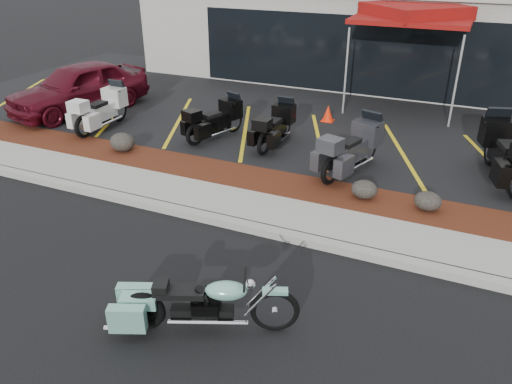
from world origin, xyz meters
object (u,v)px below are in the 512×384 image
at_px(hero_cruiser, 275,305).
at_px(touring_white, 118,101).
at_px(parked_car, 79,87).
at_px(traffic_cone, 328,113).
at_px(popup_canopy, 414,14).

bearing_deg(hero_cruiser, touring_white, 117.28).
bearing_deg(parked_car, traffic_cone, 32.75).
distance_m(hero_cruiser, popup_canopy, 11.62).
bearing_deg(popup_canopy, parked_car, -143.39).
height_order(touring_white, popup_canopy, popup_canopy).
height_order(touring_white, traffic_cone, touring_white).
relative_size(hero_cruiser, traffic_cone, 5.50).
relative_size(traffic_cone, popup_canopy, 0.12).
xyz_separation_m(hero_cruiser, parked_car, (-9.29, 6.67, 0.44)).
xyz_separation_m(touring_white, traffic_cone, (5.68, 2.52, -0.38)).
height_order(traffic_cone, popup_canopy, popup_canopy).
bearing_deg(hero_cruiser, parked_car, 121.59).
distance_m(hero_cruiser, parked_car, 11.44).
bearing_deg(hero_cruiser, traffic_cone, 79.16).
bearing_deg(traffic_cone, touring_white, -156.07).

